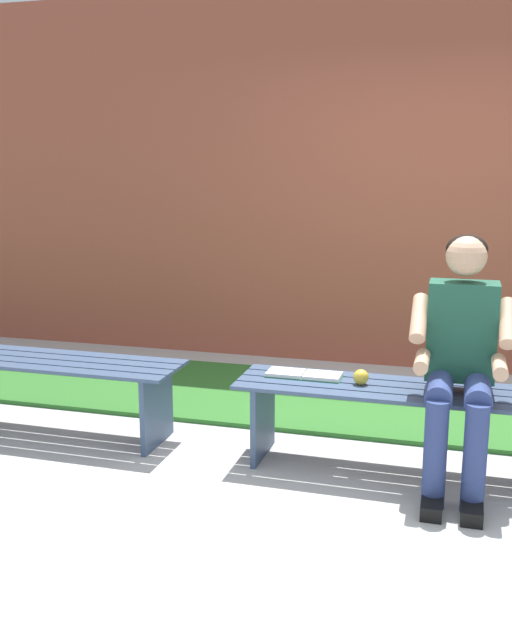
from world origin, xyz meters
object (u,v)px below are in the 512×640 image
(apple, at_px, (361,377))
(person_seated, at_px, (461,353))
(bench_far, at_px, (40,376))
(book_open, at_px, (304,375))
(bench_near, at_px, (402,408))

(apple, bearing_deg, person_seated, 169.01)
(bench_far, distance_m, apple, 1.95)
(book_open, bearing_deg, person_seated, 169.32)
(bench_near, xyz_separation_m, person_seated, (-0.28, 0.10, 0.35))
(bench_near, xyz_separation_m, bench_far, (2.17, 0.00, 0.00))
(bench_far, xyz_separation_m, apple, (-1.94, 0.00, 0.15))
(bench_near, bearing_deg, book_open, -6.21)
(person_seated, bearing_deg, bench_far, -2.38)
(bench_far, height_order, apple, apple)
(bench_near, bearing_deg, person_seated, 159.80)
(bench_far, distance_m, book_open, 1.63)
(bench_near, distance_m, bench_far, 2.17)
(bench_far, relative_size, person_seated, 1.40)
(person_seated, bearing_deg, apple, -10.99)
(apple, relative_size, book_open, 0.20)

